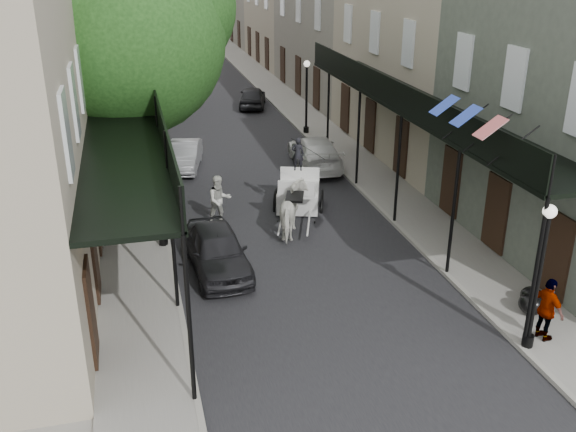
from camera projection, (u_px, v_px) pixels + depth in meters
ground at (341, 329)px, 16.56m from camera, size 140.00×140.00×0.00m
road at (223, 130)px, 34.42m from camera, size 8.00×90.00×0.01m
sidewalk_left at (127, 135)px, 33.27m from camera, size 2.20×90.00×0.12m
sidewalk_right at (312, 123)px, 35.53m from camera, size 2.20×90.00×0.12m
building_row_left at (56, 14)px, 39.38m from camera, size 5.00×80.00×10.50m
building_row_right at (323, 8)px, 43.25m from camera, size 5.00×80.00×10.50m
gallery_left at (130, 121)px, 20.14m from camera, size 2.20×18.05×4.88m
gallery_right at (412, 104)px, 22.30m from camera, size 2.20×18.05×4.88m
tree_near at (138, 28)px, 22.18m from camera, size 7.31×6.80×9.63m
tree_far at (129, 11)px, 34.93m from camera, size 6.45×6.00×8.61m
lamppost_right_near at (539, 276)px, 14.90m from camera, size 0.32×0.32×3.71m
lamppost_left at (159, 189)px, 20.20m from camera, size 0.32×0.32×3.71m
lamppost_right_far at (306, 96)px, 32.76m from camera, size 0.32×0.32×3.71m
horse at (294, 210)px, 21.65m from camera, size 1.56×2.28×1.76m
carriage at (299, 176)px, 24.07m from camera, size 2.34×2.92×2.95m
pedestrian_walking at (219, 200)px, 22.50m from camera, size 0.99×0.84×1.78m
pedestrian_sidewalk_left at (126, 149)px, 27.89m from camera, size 1.13×0.73×1.66m
pedestrian_sidewalk_right at (547, 310)px, 15.61m from camera, size 0.59×1.03×1.66m
car_left_near at (217, 250)px, 19.28m from camera, size 1.80×4.08×1.37m
car_left_mid at (184, 156)px, 28.25m from camera, size 1.99×3.77×1.18m
car_left_far at (157, 93)px, 39.60m from camera, size 2.87×5.62×1.52m
car_right_near at (315, 152)px, 28.45m from camera, size 2.38×4.87×1.36m
car_right_far at (252, 97)px, 39.05m from camera, size 2.39×3.98×1.27m
trash_bags at (532, 301)px, 17.10m from camera, size 0.94×1.09×0.58m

